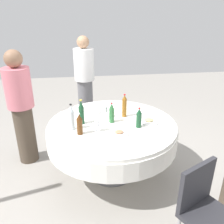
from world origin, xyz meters
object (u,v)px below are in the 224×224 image
Objects in this scene: plate_north at (93,111)px; person_outer at (85,82)px; dining_table at (112,134)px; wine_glass_front at (105,109)px; bottle_dark_green_rear at (139,118)px; bottle_amber_front at (124,106)px; plate_south at (119,133)px; bottle_clear_left at (72,118)px; wine_glass_mid at (97,123)px; chair_inner at (204,207)px; plate_right at (149,121)px; bottle_brown_inner at (80,124)px; bottle_green_outer at (111,113)px; person_rear at (21,107)px; bottle_dark_green_mid at (81,113)px.

person_outer reaches higher than plate_north.
wine_glass_front reaches higher than dining_table.
bottle_dark_green_rear is 1.02× the size of plate_north.
bottle_dark_green_rear is at bearing -70.51° from bottle_amber_front.
plate_south is 0.13× the size of person_outer.
bottle_clear_left is 2.08× the size of wine_glass_mid.
plate_right is at bearing -109.38° from chair_inner.
bottle_dark_green_rear is at bearing -143.36° from plate_right.
bottle_dark_green_rear is 0.99× the size of plate_right.
dining_table is 0.51m from bottle_brown_inner.
bottle_green_outer reaches higher than plate_north.
plate_right is (0.41, 0.25, 0.00)m from plate_south.
dining_table is 0.97× the size of person_outer.
wine_glass_mid is 1.62m from person_outer.
bottle_amber_front is 0.36m from plate_right.
person_rear is at bearing 147.41° from plate_south.
wine_glass_front is (0.41, 0.26, -0.03)m from bottle_clear_left.
plate_south is at bearing -90.43° from person_outer.
wine_glass_mid reaches higher than dining_table.
chair_inner is (0.31, -1.04, -0.33)m from bottle_dark_green_rear.
plate_north is (-0.21, 0.35, -0.11)m from bottle_green_outer.
person_outer is at bearing 86.74° from bottle_dark_green_mid.
wine_glass_mid is (0.28, -0.09, -0.04)m from bottle_clear_left.
bottle_green_outer is 0.84× the size of bottle_amber_front.
bottle_dark_green_rear is 0.81× the size of bottle_amber_front.
bottle_green_outer reaches higher than bottle_dark_green_rear.
bottle_amber_front is 1.23× the size of plate_right.
person_outer reaches higher than bottle_dark_green_rear.
person_rear reaches higher than bottle_dark_green_mid.
bottle_green_outer is at bearing -1.35° from bottle_dark_green_mid.
person_rear is (-0.76, 0.70, -0.04)m from bottle_brown_inner.
dining_table is 7.45× the size of plate_south.
bottle_brown_inner is at bearing -150.16° from dining_table.
wine_glass_mid is (-0.19, -0.21, -0.02)m from bottle_green_outer.
dining_table is at bearing -90.00° from person_outer.
bottle_clear_left is 1.99× the size of wine_glass_front.
wine_glass_mid reaches higher than plate_north.
person_outer reaches higher than bottle_dark_green_mid.
bottle_amber_front is 1.36m from person_rear.
bottle_brown_inner is 1.42m from chair_inner.
wine_glass_front is 1.54m from chair_inner.
person_outer reaches higher than bottle_clear_left.
dining_table is 10.09× the size of wine_glass_front.
dining_table is 0.46m from bottle_dark_green_mid.
plate_south is 1.41m from person_rear.
person_outer is at bearing -19.43° from person_rear.
bottle_brown_inner is (-0.38, -0.22, 0.26)m from dining_table.
bottle_amber_front is at bearing 43.46° from wine_glass_mid.
person_rear is at bearing -70.47° from chair_inner.
bottle_amber_front is 0.69m from bottle_brown_inner.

